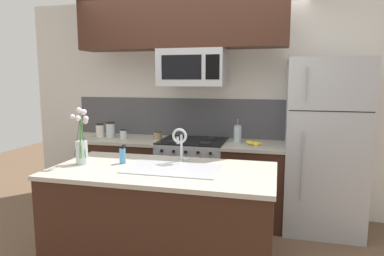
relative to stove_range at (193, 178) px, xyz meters
The scene contains 20 objects.
ground_plane 1.01m from the stove_range, 90.00° to the right, with size 10.00×10.00×0.00m, color brown.
rear_partition 0.97m from the stove_range, 51.72° to the left, with size 5.20×0.10×2.60m, color silver.
splash_band 0.76m from the stove_range, 90.00° to the left, with size 3.28×0.01×0.48m, color #4C4C51.
back_counter_left 0.85m from the stove_range, behind, with size 0.96×0.65×0.91m.
back_counter_right 0.71m from the stove_range, ahead, with size 0.69×0.65×0.91m.
stove_range is the anchor object (origin of this frame).
microwave 1.29m from the stove_range, 89.84° to the right, with size 0.74×0.40×0.41m.
upper_cabinet_band 1.80m from the stove_range, 159.71° to the right, with size 2.35×0.34×0.60m, color #381E14.
refrigerator 1.51m from the stove_range, ahead, with size 0.80×0.74×1.84m.
storage_jar_tall 1.32m from the stove_range, behind, with size 0.10×0.10×0.17m.
storage_jar_medium 1.20m from the stove_range, behind, with size 0.11×0.11×0.19m.
storage_jar_short 1.00m from the stove_range, behind, with size 0.08×0.08×0.11m.
storage_jar_squat 0.67m from the stove_range, behind, with size 0.11×0.11×0.09m.
banana_bunch 0.85m from the stove_range, ahead, with size 0.19×0.13×0.08m.
french_press 0.75m from the stove_range, ahead, with size 0.09×0.09×0.27m.
island_counter 1.25m from the stove_range, 87.42° to the right, with size 1.81×0.91×0.91m.
kitchen_sink 1.31m from the stove_range, 83.42° to the right, with size 0.76×0.44×0.16m.
sink_faucet 1.23m from the stove_range, 82.01° to the right, with size 0.14×0.14×0.31m.
dish_soap_bottle 1.32m from the stove_range, 105.67° to the right, with size 0.06×0.05×0.16m.
flower_vase 1.55m from the stove_range, 117.25° to the right, with size 0.16×0.20×0.49m.
Camera 1 is at (0.96, -2.91, 1.63)m, focal length 32.00 mm.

